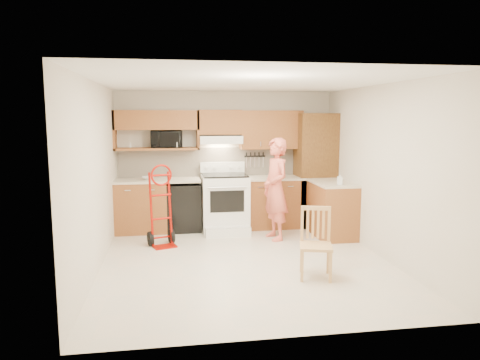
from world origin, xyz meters
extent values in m
cube|color=beige|center=(0.00, 0.00, -0.01)|extent=(4.00, 4.50, 0.02)
cube|color=white|center=(0.00, 0.00, 2.51)|extent=(4.00, 4.50, 0.02)
cube|color=beige|center=(0.00, 2.26, 1.25)|extent=(4.00, 0.02, 2.50)
cube|color=beige|center=(0.00, -2.26, 1.25)|extent=(4.00, 0.02, 2.50)
cube|color=beige|center=(-2.01, 0.00, 1.25)|extent=(0.02, 4.50, 2.50)
cube|color=beige|center=(2.01, 0.00, 1.25)|extent=(0.02, 4.50, 2.50)
cube|color=beige|center=(0.00, 2.23, 1.20)|extent=(3.92, 0.03, 0.55)
cube|color=brown|center=(-1.55, 1.95, 0.45)|extent=(0.90, 0.60, 0.90)
cube|color=black|center=(-0.80, 1.95, 0.42)|extent=(0.60, 0.60, 0.85)
cube|color=brown|center=(0.83, 1.95, 0.45)|extent=(1.14, 0.60, 0.90)
cube|color=beige|center=(-1.25, 1.95, 0.92)|extent=(1.50, 0.63, 0.04)
cube|color=beige|center=(0.83, 1.95, 0.92)|extent=(1.14, 0.63, 0.04)
cube|color=brown|center=(1.70, 1.15, 0.45)|extent=(0.60, 1.00, 0.90)
cube|color=beige|center=(1.70, 1.15, 0.92)|extent=(0.63, 1.00, 0.04)
cube|color=brown|center=(1.65, 1.95, 1.05)|extent=(0.70, 0.60, 2.10)
cube|color=brown|center=(-1.25, 2.08, 1.98)|extent=(1.50, 0.33, 0.34)
cube|color=brown|center=(-1.25, 2.08, 1.47)|extent=(1.50, 0.33, 0.04)
cube|color=brown|center=(-0.12, 2.08, 1.94)|extent=(0.76, 0.33, 0.44)
cube|color=brown|center=(0.83, 2.08, 1.80)|extent=(1.14, 0.33, 0.70)
cube|color=white|center=(-0.12, 2.02, 1.63)|extent=(0.76, 0.46, 0.14)
imported|color=black|center=(-1.09, 2.08, 1.64)|extent=(0.56, 0.38, 0.30)
imported|color=#E16450|center=(0.69, 1.11, 0.85)|extent=(0.53, 0.69, 1.70)
imported|color=white|center=(1.70, 0.83, 1.04)|extent=(0.11, 0.11, 0.19)
imported|color=white|center=(-1.42, 1.95, 0.96)|extent=(0.22, 0.22, 0.05)
camera|label=1|loc=(-1.03, -6.06, 2.04)|focal=33.61mm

